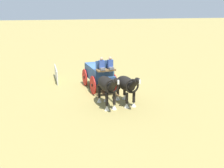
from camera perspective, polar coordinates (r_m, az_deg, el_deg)
The scene contains 5 objects.
ground_plane at distance 19.94m, azimuth -2.87°, elevation -0.94°, with size 220.00×220.00×0.00m, color #9E8C4C.
show_wagon at distance 19.45m, azimuth -2.77°, elevation 2.37°, with size 5.89×2.07×2.73m.
draft_horse_near at distance 16.39m, azimuth 3.23°, elevation -0.18°, with size 3.17×1.10×2.13m.
draft_horse_off at distance 15.91m, azimuth -1.06°, elevation -0.34°, with size 3.20×1.09×2.24m.
sponsor_banner at distance 22.43m, azimuth -12.12°, elevation 2.16°, with size 3.20×0.06×1.10m, color silver.
Camera 1 is at (18.65, -3.69, 6.00)m, focal length 41.78 mm.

